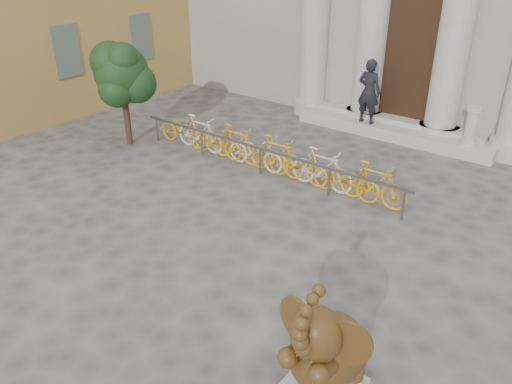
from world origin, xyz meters
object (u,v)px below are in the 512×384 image
Objects in this scene: elephant_statue at (326,351)px; tree at (122,74)px; bike_rack at (265,152)px; pedestrian at (369,91)px.

tree is (-9.04, 4.25, 1.35)m from elephant_statue.
bike_rack is 4.61m from tree.
tree reaches higher than elephant_statue.
elephant_statue is 10.08m from tree.
elephant_statue is 10.07m from pedestrian.
elephant_statue reaches higher than bike_rack.
elephant_statue is 7.06m from bike_rack.
pedestrian is (-4.00, 9.22, 0.62)m from elephant_statue.
bike_rack is 4.21m from pedestrian.
elephant_statue is 0.24× the size of bike_rack.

